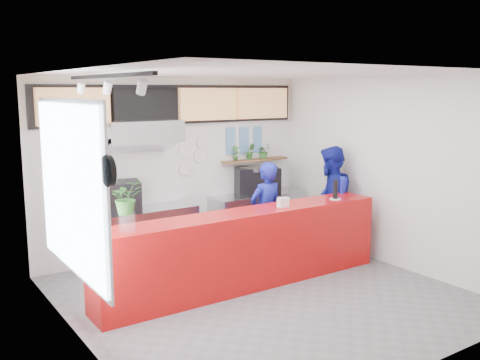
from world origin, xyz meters
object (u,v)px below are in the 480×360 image
pepper_mill (336,189)px  service_counter (246,249)px  staff_center (266,214)px  panini_oven (122,197)px  espresso_machine (257,181)px  staff_right (330,201)px

pepper_mill → service_counter: bearing=176.8°
service_counter → staff_center: bearing=37.7°
panini_oven → pepper_mill: size_ratio=1.79×
staff_center → espresso_machine: bearing=-122.4°
staff_center → pepper_mill: bearing=134.4°
service_counter → panini_oven: panini_oven is taller
espresso_machine → staff_right: size_ratio=0.42×
staff_right → pepper_mill: staff_right is taller
panini_oven → pepper_mill: pepper_mill is taller
espresso_machine → staff_right: 1.46m
staff_right → pepper_mill: (-0.45, -0.58, 0.34)m
panini_oven → staff_right: 3.46m
service_counter → staff_right: (2.09, 0.49, 0.38)m
service_counter → panini_oven: bearing=121.7°
panini_oven → staff_right: bearing=-6.8°
panini_oven → staff_center: 2.29m
espresso_machine → staff_center: staff_center is taller
panini_oven → espresso_machine: size_ratio=0.70×
staff_center → staff_right: (1.25, -0.16, 0.10)m
panini_oven → staff_right: staff_right is taller
staff_right → panini_oven: bearing=-60.7°
service_counter → pepper_mill: bearing=-3.2°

